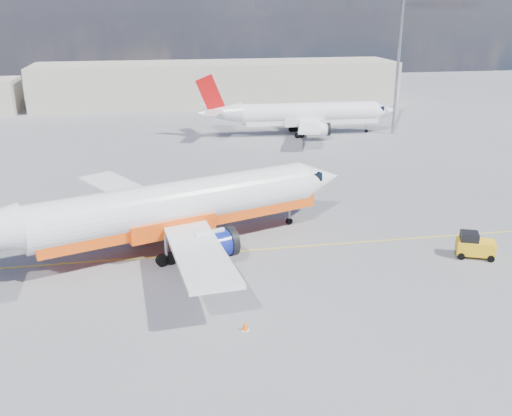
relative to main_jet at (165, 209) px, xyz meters
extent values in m
plane|color=slate|center=(7.42, -4.12, -3.55)|extent=(240.00, 240.00, 0.00)
cube|color=yellow|center=(7.42, -1.12, -3.54)|extent=(70.00, 0.15, 0.01)
cube|color=beige|center=(12.42, 70.88, 0.45)|extent=(70.00, 14.00, 8.00)
cylinder|color=white|center=(1.04, 0.37, 0.24)|extent=(23.00, 11.12, 3.58)
cone|color=white|center=(13.93, 4.95, 0.24)|extent=(5.16, 4.78, 3.58)
cube|color=black|center=(12.54, 4.46, 0.82)|extent=(2.50, 2.88, 0.74)
cube|color=#F5510F|center=(1.54, 0.55, -0.97)|extent=(22.79, 10.53, 1.26)
cube|color=white|center=(-2.91, 6.78, -0.71)|extent=(9.79, 12.38, 0.84)
cube|color=white|center=(2.02, -7.10, -0.71)|extent=(4.58, 12.89, 0.84)
cylinder|color=navy|center=(-0.05, 5.01, -1.71)|extent=(4.24, 3.15, 2.00)
cylinder|color=navy|center=(3.12, -3.91, -1.71)|extent=(4.24, 3.15, 2.00)
cylinder|color=black|center=(1.54, 5.57, -1.71)|extent=(1.24, 2.26, 2.21)
cylinder|color=black|center=(4.71, -3.35, -1.71)|extent=(1.24, 2.26, 2.21)
cylinder|color=#94939B|center=(10.95, 3.89, -2.23)|extent=(0.24, 0.24, 2.21)
cylinder|color=black|center=(10.95, 3.89, -3.25)|extent=(0.64, 0.44, 0.59)
cylinder|color=black|center=(-1.79, 2.04, -3.08)|extent=(1.03, 0.69, 0.95)
cylinder|color=black|center=(-0.10, -2.71, -3.08)|extent=(1.03, 0.69, 0.95)
cylinder|color=white|center=(22.42, 39.94, -0.26)|extent=(20.21, 3.72, 3.11)
cone|color=white|center=(34.30, 39.58, -0.26)|extent=(3.75, 3.22, 3.11)
cone|color=white|center=(9.16, 40.34, 0.06)|extent=(6.49, 3.15, 2.95)
cube|color=black|center=(33.02, 39.62, 0.25)|extent=(1.62, 2.15, 0.64)
cube|color=white|center=(22.87, 39.93, -1.31)|extent=(20.19, 3.17, 1.10)
cube|color=white|center=(21.24, 46.38, -1.08)|extent=(5.19, 11.35, 0.73)
cube|color=white|center=(20.85, 33.58, -1.08)|extent=(5.79, 11.36, 0.73)
cylinder|color=white|center=(23.00, 44.04, -1.95)|extent=(3.34, 1.84, 1.74)
cylinder|color=white|center=(22.75, 35.81, -1.95)|extent=(3.34, 1.84, 1.74)
cylinder|color=black|center=(24.46, 44.00, -1.95)|extent=(0.52, 1.93, 1.92)
cylinder|color=black|center=(24.21, 35.77, -1.95)|extent=(0.52, 1.93, 1.92)
cube|color=#B60E0E|center=(7.79, 40.38, 2.85)|extent=(4.30, 0.40, 5.71)
cube|color=white|center=(7.88, 43.31, 0.66)|extent=(3.21, 4.95, 0.16)
cube|color=white|center=(7.70, 37.46, 0.66)|extent=(3.44, 4.98, 0.16)
cylinder|color=#94939B|center=(31.56, 39.66, -2.41)|extent=(0.17, 0.17, 1.92)
cylinder|color=black|center=(31.56, 39.66, -3.29)|extent=(0.52, 0.23, 0.51)
cylinder|color=black|center=(20.65, 42.19, -3.14)|extent=(0.83, 0.37, 0.82)
cylinder|color=black|center=(20.52, 37.80, -3.14)|extent=(0.83, 0.37, 0.82)
cylinder|color=black|center=(22.86, -4.34, -3.28)|extent=(0.58, 0.40, 0.54)
cylinder|color=black|center=(22.30, -5.75, -3.28)|extent=(0.58, 0.40, 0.54)
cylinder|color=black|center=(24.88, -5.14, -3.28)|extent=(0.58, 0.40, 0.54)
cylinder|color=black|center=(24.31, -6.55, -3.28)|extent=(0.58, 0.40, 0.54)
cube|color=yellow|center=(23.59, -5.44, -2.73)|extent=(3.18, 2.46, 1.09)
cube|color=black|center=(23.08, -5.24, -1.87)|extent=(1.69, 1.69, 0.65)
cube|color=white|center=(4.27, -12.79, -3.53)|extent=(0.44, 0.44, 0.04)
cone|color=#F46209|center=(4.27, -12.79, -3.22)|extent=(0.38, 0.38, 0.58)
cylinder|color=#94939B|center=(35.23, 38.18, 6.73)|extent=(0.45, 0.45, 20.55)
camera|label=1|loc=(-0.36, -42.41, 15.02)|focal=40.00mm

